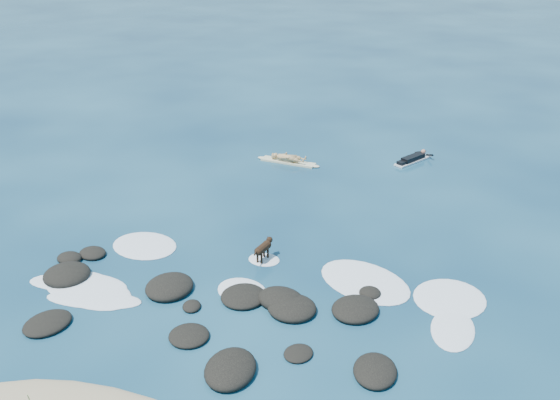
% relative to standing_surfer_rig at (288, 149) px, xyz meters
% --- Properties ---
extents(ground, '(160.00, 160.00, 0.00)m').
position_rel_standing_surfer_rig_xyz_m(ground, '(3.32, -9.77, -0.71)').
color(ground, '#0A2642').
rests_on(ground, ground).
extents(reef_rocks, '(14.01, 6.58, 0.52)m').
position_rel_standing_surfer_rig_xyz_m(reef_rocks, '(2.90, -11.98, -0.60)').
color(reef_rocks, black).
rests_on(reef_rocks, ground).
extents(breaking_foam, '(14.04, 6.88, 0.12)m').
position_rel_standing_surfer_rig_xyz_m(breaking_foam, '(2.49, -10.52, -0.70)').
color(breaking_foam, white).
rests_on(breaking_foam, ground).
extents(standing_surfer_rig, '(3.15, 0.63, 1.80)m').
position_rel_standing_surfer_rig_xyz_m(standing_surfer_rig, '(0.00, 0.00, 0.00)').
color(standing_surfer_rig, beige).
rests_on(standing_surfer_rig, ground).
extents(paddling_surfer_rig, '(1.54, 2.37, 0.42)m').
position_rel_standing_surfer_rig_xyz_m(paddling_surfer_rig, '(5.35, 2.58, -0.56)').
color(paddling_surfer_rig, silver).
rests_on(paddling_surfer_rig, ground).
extents(dog, '(0.37, 1.20, 0.76)m').
position_rel_standing_surfer_rig_xyz_m(dog, '(2.87, -8.69, -0.21)').
color(dog, black).
rests_on(dog, ground).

